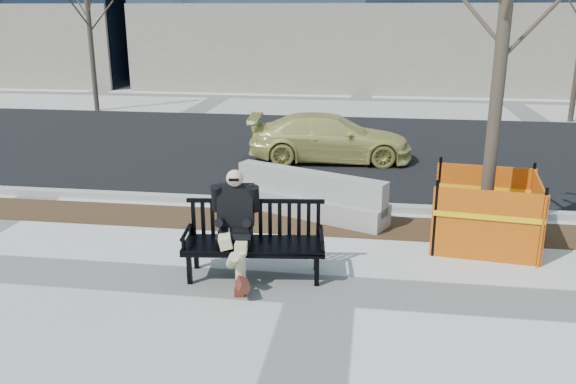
# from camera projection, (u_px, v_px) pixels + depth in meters

# --- Properties ---
(ground) EXTENTS (120.00, 120.00, 0.00)m
(ground) POSITION_uv_depth(u_px,v_px,m) (322.00, 289.00, 8.23)
(ground) COLOR beige
(ground) RESTS_ON ground
(mulch_strip) EXTENTS (40.00, 1.20, 0.02)m
(mulch_strip) POSITION_uv_depth(u_px,v_px,m) (335.00, 225.00, 10.69)
(mulch_strip) COLOR #47301C
(mulch_strip) RESTS_ON ground
(asphalt_street) EXTENTS (60.00, 10.40, 0.01)m
(asphalt_street) POSITION_uv_depth(u_px,v_px,m) (351.00, 149.00, 16.56)
(asphalt_street) COLOR black
(asphalt_street) RESTS_ON ground
(curb) EXTENTS (60.00, 0.25, 0.12)m
(curb) POSITION_uv_depth(u_px,v_px,m) (339.00, 206.00, 11.57)
(curb) COLOR #9E9B93
(curb) RESTS_ON ground
(bench) EXTENTS (2.12, 0.96, 1.09)m
(bench) POSITION_uv_depth(u_px,v_px,m) (255.00, 276.00, 8.64)
(bench) COLOR black
(bench) RESTS_ON ground
(seated_man) EXTENTS (0.79, 1.18, 1.55)m
(seated_man) POSITION_uv_depth(u_px,v_px,m) (236.00, 274.00, 8.70)
(seated_man) COLOR black
(seated_man) RESTS_ON ground
(tree_fence) EXTENTS (2.76, 2.76, 6.16)m
(tree_fence) POSITION_uv_depth(u_px,v_px,m) (482.00, 243.00, 9.88)
(tree_fence) COLOR orange
(tree_fence) RESTS_ON ground
(sedan) EXTENTS (4.22, 2.00, 1.19)m
(sedan) POSITION_uv_depth(u_px,v_px,m) (330.00, 161.00, 15.29)
(sedan) COLOR #CCC265
(sedan) RESTS_ON ground
(jersey_barrier_left) EXTENTS (3.01, 1.79, 0.87)m
(jersey_barrier_left) POSITION_uv_depth(u_px,v_px,m) (309.00, 216.00, 11.18)
(jersey_barrier_left) COLOR gray
(jersey_barrier_left) RESTS_ON ground
(far_tree_left) EXTENTS (2.32, 2.32, 5.63)m
(far_tree_left) POSITION_uv_depth(u_px,v_px,m) (97.00, 110.00, 22.99)
(far_tree_left) COLOR #483A2E
(far_tree_left) RESTS_ON ground
(far_tree_right) EXTENTS (2.65, 2.65, 5.46)m
(far_tree_right) POSITION_uv_depth(u_px,v_px,m) (570.00, 121.00, 20.69)
(far_tree_right) COLOR #403429
(far_tree_right) RESTS_ON ground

